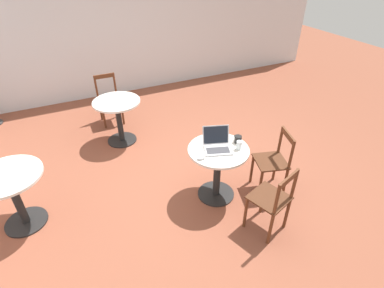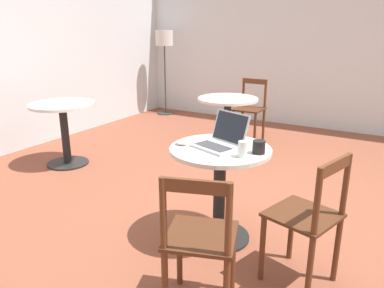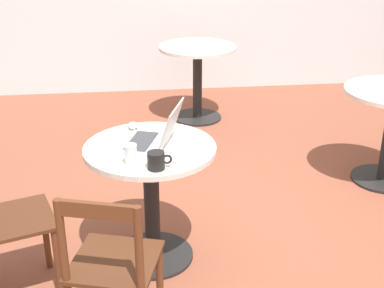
% 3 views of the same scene
% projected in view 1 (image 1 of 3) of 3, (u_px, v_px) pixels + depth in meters
% --- Properties ---
extents(ground_plane, '(16.00, 16.00, 0.00)m').
position_uv_depth(ground_plane, '(196.00, 171.00, 4.38)').
color(ground_plane, brown).
extents(wall_side, '(0.06, 9.40, 2.70)m').
position_uv_depth(wall_side, '(126.00, 27.00, 6.03)').
color(wall_side, silver).
rests_on(wall_side, ground_plane).
extents(cafe_table_near, '(0.74, 0.74, 0.73)m').
position_uv_depth(cafe_table_near, '(218.00, 163.00, 3.68)').
color(cafe_table_near, black).
rests_on(cafe_table_near, ground_plane).
extents(cafe_table_mid, '(0.74, 0.74, 0.73)m').
position_uv_depth(cafe_table_mid, '(118.00, 113.00, 4.75)').
color(cafe_table_mid, black).
rests_on(cafe_table_mid, ground_plane).
extents(cafe_table_far, '(0.74, 0.74, 0.73)m').
position_uv_depth(cafe_table_far, '(12.00, 190.00, 3.28)').
color(cafe_table_far, black).
rests_on(cafe_table_far, ground_plane).
extents(chair_near_front, '(0.47, 0.47, 0.87)m').
position_uv_depth(chair_near_front, '(273.00, 162.00, 3.82)').
color(chair_near_front, '#562D19').
rests_on(chair_near_front, ground_plane).
extents(chair_near_left, '(0.48, 0.48, 0.87)m').
position_uv_depth(chair_near_left, '(272.00, 201.00, 3.25)').
color(chair_near_left, '#562D19').
rests_on(chair_near_left, ground_plane).
extents(chair_mid_right, '(0.38, 0.38, 0.87)m').
position_uv_depth(chair_mid_right, '(109.00, 99.00, 5.35)').
color(chair_mid_right, '#562D19').
rests_on(chair_mid_right, ground_plane).
extents(laptop, '(0.39, 0.40, 0.24)m').
position_uv_depth(laptop, '(217.00, 145.00, 3.54)').
color(laptop, '#B7B7BC').
rests_on(laptop, cafe_table_near).
extents(mouse, '(0.06, 0.10, 0.03)m').
position_uv_depth(mouse, '(201.00, 158.00, 3.39)').
color(mouse, '#B7B7BC').
rests_on(mouse, cafe_table_near).
extents(mug, '(0.13, 0.09, 0.09)m').
position_uv_depth(mug, '(238.00, 139.00, 3.65)').
color(mug, black).
rests_on(mug, cafe_table_near).
extents(drinking_glass, '(0.06, 0.06, 0.11)m').
position_uv_depth(drinking_glass, '(239.00, 145.00, 3.53)').
color(drinking_glass, silver).
rests_on(drinking_glass, cafe_table_near).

